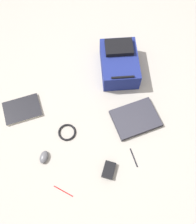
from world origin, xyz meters
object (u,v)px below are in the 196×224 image
object	(u,v)px
computer_mouse	(44,157)
power_brick	(109,170)
pen_blue	(63,191)
backpack	(119,63)
laptop	(136,118)
cable_coil	(67,132)
book_comic	(22,109)
pen_black	(134,158)

from	to	relation	value
computer_mouse	power_brick	world-z (taller)	computer_mouse
computer_mouse	pen_blue	xyz separation A→B (m)	(-0.04, 0.27, -0.02)
backpack	laptop	size ratio (longest dim) A/B	1.33
cable_coil	power_brick	bearing A→B (deg)	113.26
laptop	book_comic	size ratio (longest dim) A/B	1.19
book_comic	pen_blue	xyz separation A→B (m)	(-0.07, 0.69, -0.01)
computer_mouse	pen_black	xyz separation A→B (m)	(-0.58, 0.26, -0.01)
laptop	computer_mouse	distance (m)	0.72
laptop	pen_blue	bearing A→B (deg)	21.69
backpack	computer_mouse	size ratio (longest dim) A/B	5.04
computer_mouse	power_brick	size ratio (longest dim) A/B	0.79
computer_mouse	pen_black	world-z (taller)	computer_mouse
book_comic	power_brick	bearing A→B (deg)	120.58
computer_mouse	cable_coil	bearing A→B (deg)	-116.20
backpack	pen_blue	distance (m)	1.06
cable_coil	laptop	bearing A→B (deg)	167.98
laptop	cable_coil	distance (m)	0.52
power_brick	computer_mouse	bearing A→B (deg)	-35.29
book_comic	cable_coil	size ratio (longest dim) A/B	2.22
laptop	computer_mouse	xyz separation A→B (m)	(0.72, 0.00, 0.00)
laptop	pen_black	distance (m)	0.30
computer_mouse	pen_black	distance (m)	0.63
computer_mouse	cable_coil	world-z (taller)	computer_mouse
power_brick	pen_black	size ratio (longest dim) A/B	0.83
laptop	book_comic	bearing A→B (deg)	-29.15
backpack	pen_blue	bearing A→B (deg)	43.63
backpack	book_comic	world-z (taller)	backpack
book_comic	power_brick	world-z (taller)	power_brick
computer_mouse	pen_blue	bearing A→B (deg)	134.86
book_comic	cable_coil	world-z (taller)	book_comic
cable_coil	pen_black	world-z (taller)	cable_coil
laptop	pen_black	size ratio (longest dim) A/B	2.47
backpack	computer_mouse	distance (m)	0.93
laptop	power_brick	xyz separation A→B (m)	(0.35, 0.27, -0.00)
backpack	book_comic	distance (m)	0.84
laptop	pen_black	world-z (taller)	laptop
power_brick	cable_coil	bearing A→B (deg)	-66.74
book_comic	cable_coil	distance (m)	0.40
pen_black	book_comic	bearing A→B (deg)	-48.18
book_comic	pen_black	world-z (taller)	book_comic
cable_coil	power_brick	distance (m)	0.41
computer_mouse	pen_black	bearing A→B (deg)	-167.60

